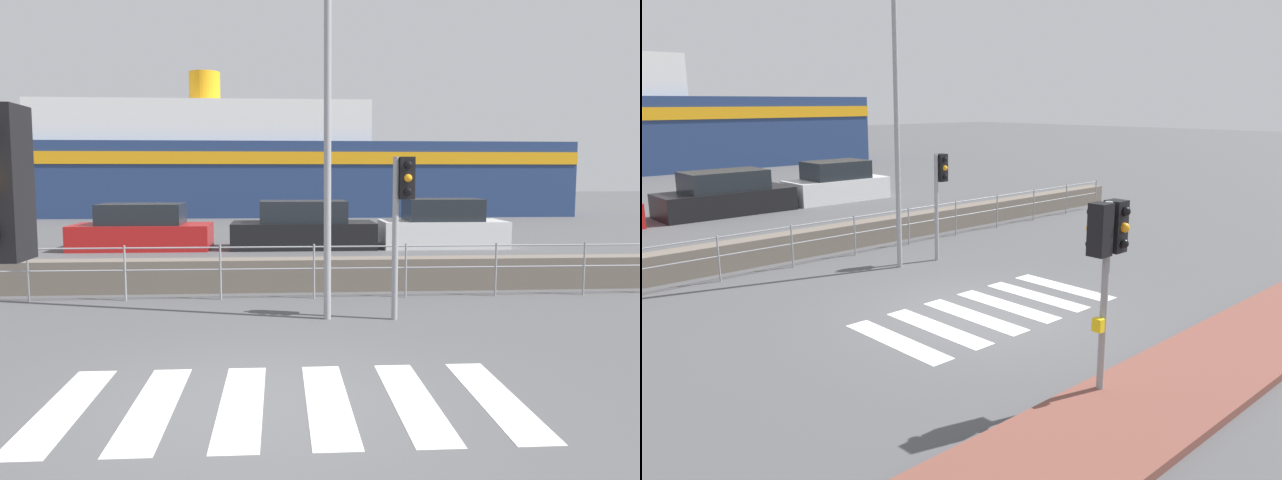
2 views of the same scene
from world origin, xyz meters
TOP-DOWN VIEW (x-y plane):
  - ground_plane at (0.00, 0.00)m, footprint 160.00×160.00m
  - crosswalk at (0.27, 0.00)m, footprint 4.95×2.40m
  - seawall at (0.00, 6.38)m, footprint 25.73×0.55m
  - harbor_fence at (0.00, 5.51)m, footprint 23.20×0.04m
  - traffic_light_far at (2.22, 3.66)m, footprint 0.34×0.32m
  - streetlamp at (1.01, 3.55)m, footprint 0.32×1.30m
  - ferry_boat at (-0.82, 31.13)m, footprint 33.80×6.76m
  - parked_car_red at (-4.13, 13.81)m, footprint 4.32×1.88m
  - parked_car_black at (1.01, 13.81)m, footprint 4.60×1.86m
  - parked_car_white at (5.58, 13.81)m, footprint 4.03×1.80m

SIDE VIEW (x-z plane):
  - ground_plane at x=0.00m, z-range 0.00..0.00m
  - crosswalk at x=0.27m, z-range 0.00..0.01m
  - seawall at x=0.00m, z-range 0.00..0.66m
  - parked_car_red at x=-4.13m, z-range -0.11..1.35m
  - parked_car_black at x=1.01m, z-range -0.11..1.42m
  - parked_car_white at x=5.58m, z-range -0.12..1.47m
  - harbor_fence at x=0.00m, z-range 0.17..1.23m
  - traffic_light_far at x=2.22m, z-range 0.63..3.28m
  - ferry_boat at x=-0.82m, z-range -1.39..6.92m
  - streetlamp at x=1.01m, z-range 0.77..7.57m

